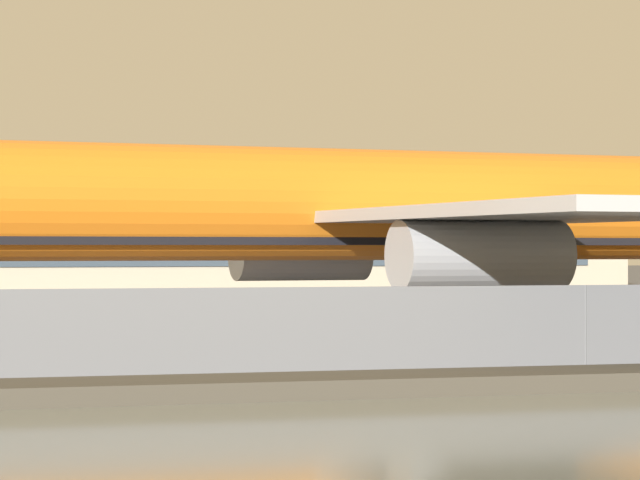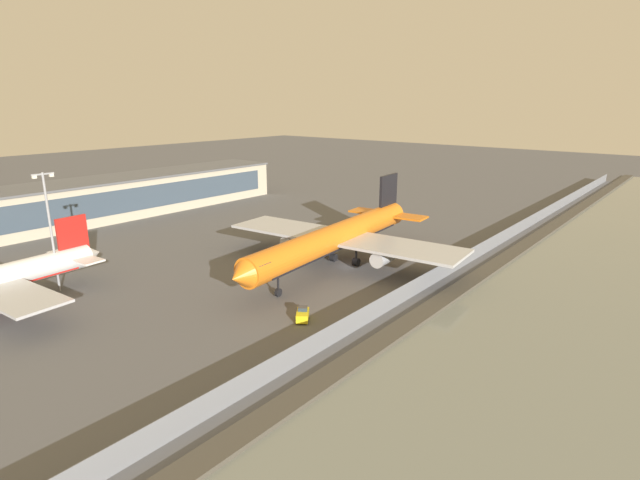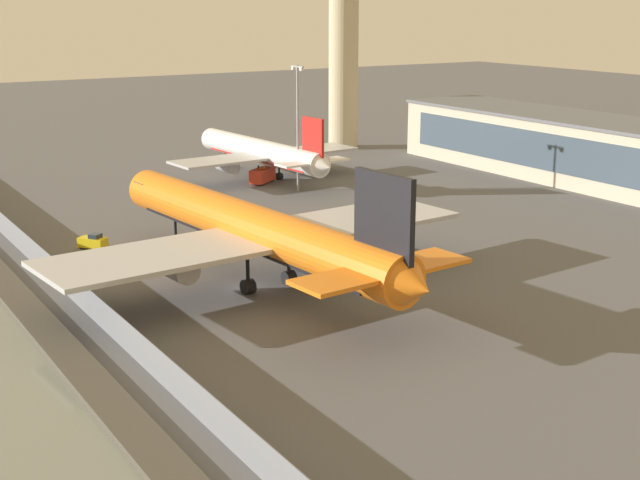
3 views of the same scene
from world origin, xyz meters
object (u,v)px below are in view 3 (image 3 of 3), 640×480
cargo_jet_orange (255,230)px  ops_van (263,175)px  baggage_tug (93,242)px  apron_light_mast_apron_west (298,120)px  passenger_jet_white_red (263,152)px

cargo_jet_orange → ops_van: (-44.82, 24.61, -4.20)m
cargo_jet_orange → baggage_tug: (-21.10, -10.07, -4.67)m
apron_light_mast_apron_west → ops_van: bearing=-166.5°
cargo_jet_orange → ops_van: size_ratio=9.55×
apron_light_mast_apron_west → passenger_jet_white_red: bearing=-177.7°
passenger_jet_white_red → apron_light_mast_apron_west: apron_light_mast_apron_west is taller
ops_van → apron_light_mast_apron_west: apron_light_mast_apron_west is taller
passenger_jet_white_red → cargo_jet_orange: bearing=-28.7°
baggage_tug → ops_van: (-23.73, 34.69, 0.47)m
baggage_tug → passenger_jet_white_red: bearing=126.2°
cargo_jet_orange → apron_light_mast_apron_west: 45.81m
cargo_jet_orange → ops_van: cargo_jet_orange is taller
passenger_jet_white_red → ops_van: 4.33m
passenger_jet_white_red → apron_light_mast_apron_west: (10.49, 0.41, 6.23)m
ops_van → apron_light_mast_apron_west: 12.27m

